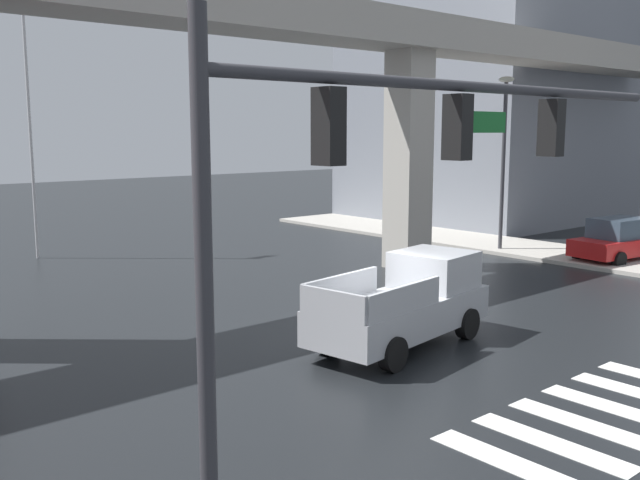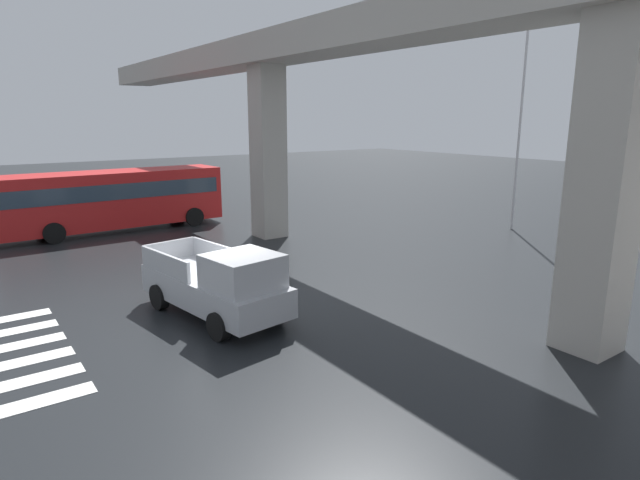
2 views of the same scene
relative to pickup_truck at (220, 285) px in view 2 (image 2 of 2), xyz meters
name	(u,v)px [view 2 (image 2 of 2)]	position (x,y,z in m)	size (l,w,h in m)	color
ground_plane	(226,308)	(-0.67, 0.47, -0.99)	(120.00, 120.00, 0.00)	black
crosswalk_stripes	(6,357)	(-0.67, -5.29, -0.98)	(6.05, 2.80, 0.01)	silver
elevated_overpass	(383,49)	(-0.67, 6.51, 6.83)	(55.12, 2.25, 9.11)	#ADA89E
pickup_truck	(220,285)	(0.00, 0.00, 0.00)	(5.33, 2.65, 2.08)	#A8AAAF
city_bus	(112,197)	(-14.08, 0.72, 0.73)	(2.97, 10.85, 2.99)	red
flagpole	(524,92)	(-2.60, 17.47, 5.79)	(1.16, 0.12, 11.89)	silver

